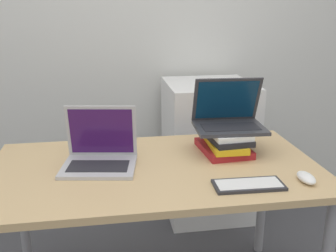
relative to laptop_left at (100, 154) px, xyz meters
The scene contains 8 objects.
wall_back 1.32m from the laptop_left, 78.53° to the left, with size 8.00×0.05×2.70m.
desk 0.27m from the laptop_left, 10.85° to the right, with size 1.43×0.79×0.73m.
laptop_left is the anchor object (origin of this frame).
book_stack 0.59m from the laptop_left, ahead, with size 0.23×0.30×0.11m.
laptop_on_books 0.62m from the laptop_left, ahead, with size 0.33×0.25×0.24m.
wireless_keyboard 0.64m from the laptop_left, 27.97° to the right, with size 0.27×0.13×0.01m.
mouse 0.86m from the laptop_left, 20.21° to the right, with size 0.06×0.11×0.04m.
mini_fridge 1.11m from the laptop_left, 48.96° to the left, with size 0.55×0.56×0.91m.
Camera 1 is at (-0.20, -1.17, 1.40)m, focal length 42.00 mm.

